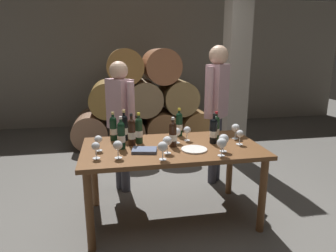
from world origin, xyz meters
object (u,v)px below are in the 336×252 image
wine_bottle_8 (132,132)px  taster_seated_left (120,116)px  wine_glass_6 (236,128)px  wine_bottle_2 (216,128)px  wine_glass_5 (118,146)px  serving_plate (194,149)px  wine_glass_1 (163,147)px  tasting_notebook (145,150)px  wine_bottle_4 (173,134)px  sommelier_presenting (217,102)px  wine_bottle_1 (179,124)px  wine_glass_7 (177,132)px  wine_bottle_7 (124,127)px  wine_bottle_0 (113,128)px  wine_bottle_6 (139,130)px  wine_glass_10 (167,141)px  wine_glass_4 (240,134)px  wine_bottle_5 (121,135)px  wine_bottle_3 (214,130)px  dining_table (172,155)px  wine_glass_2 (187,131)px  wine_glass_0 (224,139)px  wine_glass_9 (222,143)px  wine_glass_8 (98,140)px

wine_bottle_8 → taster_seated_left: 0.62m
wine_glass_6 → wine_bottle_2: bearing=-175.5°
wine_glass_5 → serving_plate: 0.71m
wine_glass_1 → serving_plate: bearing=29.9°
wine_glass_6 → tasting_notebook: (-0.97, -0.24, -0.10)m
wine_bottle_4 → sommelier_presenting: (0.70, 0.76, 0.16)m
wine_bottle_1 → wine_glass_7: size_ratio=1.95×
taster_seated_left → wine_bottle_2: bearing=-33.3°
wine_bottle_7 → wine_bottle_8: (0.06, -0.18, -0.00)m
wine_bottle_0 → wine_bottle_1: size_ratio=0.97×
wine_bottle_2 → sommelier_presenting: (0.23, 0.65, 0.15)m
wine_glass_1 → taster_seated_left: 1.11m
wine_bottle_6 → wine_glass_10: bearing=-58.2°
wine_bottle_1 → wine_glass_10: size_ratio=1.92×
wine_bottle_8 → wine_glass_4: size_ratio=2.14×
wine_bottle_5 → wine_bottle_8: bearing=40.7°
wine_bottle_5 → wine_bottle_3: bearing=0.3°
serving_plate → sommelier_presenting: 1.09m
wine_bottle_3 → wine_glass_10: (-0.50, -0.21, -0.02)m
wine_glass_5 → wine_bottle_0: bearing=93.3°
tasting_notebook → dining_table: bearing=34.2°
wine_bottle_0 → wine_glass_2: wine_bottle_0 is taller
tasting_notebook → wine_bottle_7: bearing=123.4°
wine_bottle_4 → wine_bottle_7: bearing=146.5°
dining_table → wine_bottle_4: wine_bottle_4 is taller
wine_glass_0 → wine_glass_5: wine_glass_0 is taller
wine_bottle_1 → wine_bottle_6: size_ratio=0.99×
wine_bottle_3 → wine_glass_7: bearing=169.2°
wine_bottle_8 → tasting_notebook: 0.27m
taster_seated_left → tasting_notebook: bearing=-77.6°
wine_bottle_0 → wine_glass_9: 1.12m
wine_bottle_0 → wine_glass_0: bearing=-29.3°
dining_table → wine_bottle_4: bearing=-55.9°
wine_bottle_4 → serving_plate: wine_bottle_4 is taller
taster_seated_left → wine_glass_4: bearing=-35.3°
wine_bottle_7 → taster_seated_left: bearing=93.1°
wine_glass_4 → wine_bottle_2: bearing=136.1°
wine_bottle_8 → wine_glass_7: size_ratio=2.02×
wine_glass_4 → wine_glass_8: bearing=177.4°
wine_bottle_7 → wine_bottle_8: 0.19m
dining_table → wine_bottle_6: (-0.30, 0.16, 0.22)m
wine_bottle_0 → serving_plate: wine_bottle_0 is taller
wine_bottle_3 → sommelier_presenting: sommelier_presenting is taller
wine_bottle_0 → wine_glass_4: (1.21, -0.38, -0.02)m
wine_glass_0 → taster_seated_left: bearing=132.8°
wine_bottle_8 → wine_glass_5: (-0.14, -0.34, -0.03)m
dining_table → wine_glass_2: size_ratio=11.45×
wine_bottle_3 → taster_seated_left: (-0.88, 0.70, 0.03)m
wine_bottle_8 → wine_glass_10: 0.42m
wine_glass_6 → serving_plate: wine_glass_6 is taller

